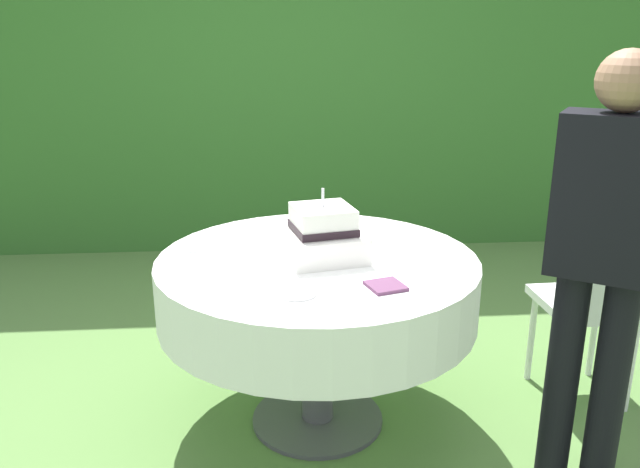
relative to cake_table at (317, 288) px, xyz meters
The scene contains 9 objects.
ground_plane 0.63m from the cake_table, ahead, with size 20.00×20.00×0.00m, color #547A3D.
foliage_hedge 2.78m from the cake_table, 90.00° to the left, with size 5.85×0.61×2.86m, color #336628.
cake_table is the anchor object (origin of this frame).
wedding_cake 0.23m from the cake_table, 21.90° to the left, with size 0.37×0.37×0.29m.
serving_plate_near 0.41m from the cake_table, 105.18° to the right, with size 0.14×0.14×0.01m, color white.
serving_plate_far 0.56m from the cake_table, 162.57° to the left, with size 0.13×0.13×0.01m, color white.
napkin_stack 0.43m from the cake_table, 56.69° to the right, with size 0.13×0.13×0.01m, color #603856.
garden_chair 1.24m from the cake_table, ahead, with size 0.42×0.42×0.89m.
standing_person 1.10m from the cake_table, 27.06° to the right, with size 0.41×0.36×1.60m.
Camera 1 is at (-0.18, -2.46, 1.66)m, focal length 36.16 mm.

